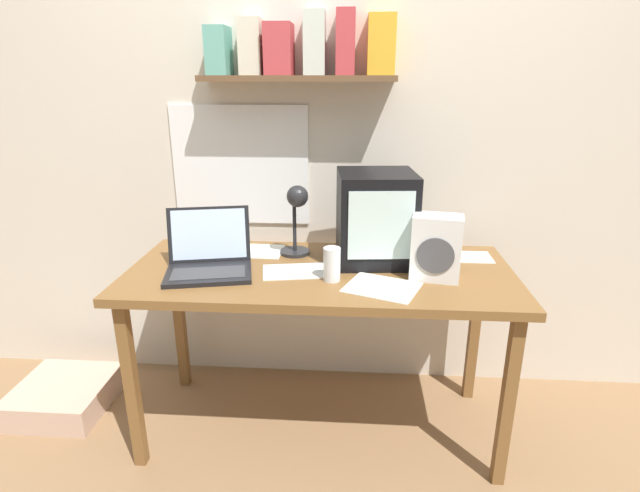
{
  "coord_description": "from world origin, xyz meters",
  "views": [
    {
      "loc": [
        0.13,
        -1.87,
        1.5
      ],
      "look_at": [
        0.0,
        0.0,
        0.86
      ],
      "focal_mm": 28.0,
      "sensor_mm": 36.0,
      "label": 1
    }
  ],
  "objects_px": {
    "juice_glass": "(332,266)",
    "loose_paper_near_laptop": "(252,251)",
    "laptop": "(209,256)",
    "loose_paper_near_monitor": "(297,271)",
    "space_heater": "(436,248)",
    "desk_lamp": "(297,212)",
    "printed_handout": "(382,287)",
    "crt_monitor": "(376,217)",
    "floor_cushion": "(64,396)",
    "open_notebook": "(456,257)",
    "corner_desk": "(320,285)"
  },
  "relations": [
    {
      "from": "juice_glass",
      "to": "loose_paper_near_laptop",
      "type": "distance_m",
      "value": 0.48
    },
    {
      "from": "laptop",
      "to": "loose_paper_near_monitor",
      "type": "bearing_deg",
      "value": -11.19
    },
    {
      "from": "juice_glass",
      "to": "loose_paper_near_monitor",
      "type": "relative_size",
      "value": 0.44
    },
    {
      "from": "juice_glass",
      "to": "space_heater",
      "type": "relative_size",
      "value": 0.52
    },
    {
      "from": "space_heater",
      "to": "loose_paper_near_monitor",
      "type": "height_order",
      "value": "space_heater"
    },
    {
      "from": "desk_lamp",
      "to": "printed_handout",
      "type": "height_order",
      "value": "desk_lamp"
    },
    {
      "from": "crt_monitor",
      "to": "juice_glass",
      "type": "relative_size",
      "value": 2.86
    },
    {
      "from": "floor_cushion",
      "to": "crt_monitor",
      "type": "bearing_deg",
      "value": 3.17
    },
    {
      "from": "printed_handout",
      "to": "floor_cushion",
      "type": "xyz_separation_m",
      "value": [
        -1.46,
        0.21,
        -0.7
      ]
    },
    {
      "from": "crt_monitor",
      "to": "floor_cushion",
      "type": "relative_size",
      "value": 0.91
    },
    {
      "from": "laptop",
      "to": "loose_paper_near_monitor",
      "type": "xyz_separation_m",
      "value": [
        0.35,
        0.01,
        -0.06
      ]
    },
    {
      "from": "crt_monitor",
      "to": "loose_paper_near_laptop",
      "type": "xyz_separation_m",
      "value": [
        -0.54,
        0.07,
        -0.19
      ]
    },
    {
      "from": "loose_paper_near_laptop",
      "to": "floor_cushion",
      "type": "distance_m",
      "value": 1.15
    },
    {
      "from": "printed_handout",
      "to": "space_heater",
      "type": "bearing_deg",
      "value": 27.69
    },
    {
      "from": "crt_monitor",
      "to": "printed_handout",
      "type": "relative_size",
      "value": 1.2
    },
    {
      "from": "laptop",
      "to": "juice_glass",
      "type": "bearing_deg",
      "value": -20.19
    },
    {
      "from": "crt_monitor",
      "to": "printed_handout",
      "type": "height_order",
      "value": "crt_monitor"
    },
    {
      "from": "open_notebook",
      "to": "loose_paper_near_laptop",
      "type": "height_order",
      "value": "same"
    },
    {
      "from": "open_notebook",
      "to": "floor_cushion",
      "type": "bearing_deg",
      "value": -175.55
    },
    {
      "from": "juice_glass",
      "to": "loose_paper_near_laptop",
      "type": "xyz_separation_m",
      "value": [
        -0.37,
        0.3,
        -0.06
      ]
    },
    {
      "from": "corner_desk",
      "to": "loose_paper_near_laptop",
      "type": "xyz_separation_m",
      "value": [
        -0.32,
        0.2,
        0.07
      ]
    },
    {
      "from": "corner_desk",
      "to": "crt_monitor",
      "type": "distance_m",
      "value": 0.36
    },
    {
      "from": "desk_lamp",
      "to": "open_notebook",
      "type": "distance_m",
      "value": 0.71
    },
    {
      "from": "crt_monitor",
      "to": "loose_paper_near_monitor",
      "type": "xyz_separation_m",
      "value": [
        -0.31,
        -0.16,
        -0.19
      ]
    },
    {
      "from": "loose_paper_near_monitor",
      "to": "desk_lamp",
      "type": "bearing_deg",
      "value": 96.35
    },
    {
      "from": "space_heater",
      "to": "open_notebook",
      "type": "height_order",
      "value": "space_heater"
    },
    {
      "from": "corner_desk",
      "to": "crt_monitor",
      "type": "bearing_deg",
      "value": 29.48
    },
    {
      "from": "desk_lamp",
      "to": "floor_cushion",
      "type": "xyz_separation_m",
      "value": [
        -1.11,
        -0.1,
        -0.9
      ]
    },
    {
      "from": "juice_glass",
      "to": "printed_handout",
      "type": "bearing_deg",
      "value": -17.55
    },
    {
      "from": "crt_monitor",
      "to": "juice_glass",
      "type": "bearing_deg",
      "value": -131.42
    },
    {
      "from": "floor_cushion",
      "to": "loose_paper_near_laptop",
      "type": "bearing_deg",
      "value": 9.5
    },
    {
      "from": "crt_monitor",
      "to": "loose_paper_near_monitor",
      "type": "relative_size",
      "value": 1.27
    },
    {
      "from": "juice_glass",
      "to": "space_heater",
      "type": "height_order",
      "value": "space_heater"
    },
    {
      "from": "laptop",
      "to": "juice_glass",
      "type": "xyz_separation_m",
      "value": [
        0.49,
        -0.07,
        -0.0
      ]
    },
    {
      "from": "loose_paper_near_monitor",
      "to": "printed_handout",
      "type": "bearing_deg",
      "value": -22.27
    },
    {
      "from": "space_heater",
      "to": "loose_paper_near_monitor",
      "type": "bearing_deg",
      "value": -172.9
    },
    {
      "from": "laptop",
      "to": "loose_paper_near_laptop",
      "type": "bearing_deg",
      "value": 50.08
    },
    {
      "from": "floor_cushion",
      "to": "printed_handout",
      "type": "bearing_deg",
      "value": -8.27
    },
    {
      "from": "crt_monitor",
      "to": "space_heater",
      "type": "bearing_deg",
      "value": -45.27
    },
    {
      "from": "corner_desk",
      "to": "space_heater",
      "type": "xyz_separation_m",
      "value": [
        0.44,
        -0.06,
        0.19
      ]
    },
    {
      "from": "desk_lamp",
      "to": "loose_paper_near_monitor",
      "type": "distance_m",
      "value": 0.27
    },
    {
      "from": "desk_lamp",
      "to": "floor_cushion",
      "type": "bearing_deg",
      "value": 162.94
    },
    {
      "from": "crt_monitor",
      "to": "open_notebook",
      "type": "distance_m",
      "value": 0.41
    },
    {
      "from": "open_notebook",
      "to": "printed_handout",
      "type": "distance_m",
      "value": 0.49
    },
    {
      "from": "desk_lamp",
      "to": "open_notebook",
      "type": "bearing_deg",
      "value": -19.02
    },
    {
      "from": "laptop",
      "to": "floor_cushion",
      "type": "height_order",
      "value": "laptop"
    },
    {
      "from": "printed_handout",
      "to": "floor_cushion",
      "type": "relative_size",
      "value": 0.76
    },
    {
      "from": "corner_desk",
      "to": "juice_glass",
      "type": "relative_size",
      "value": 11.85
    },
    {
      "from": "laptop",
      "to": "loose_paper_near_laptop",
      "type": "height_order",
      "value": "laptop"
    },
    {
      "from": "crt_monitor",
      "to": "juice_glass",
      "type": "xyz_separation_m",
      "value": [
        -0.17,
        -0.23,
        -0.13
      ]
    }
  ]
}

